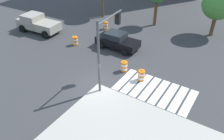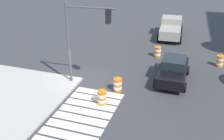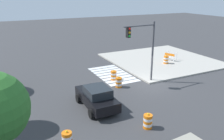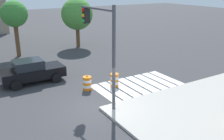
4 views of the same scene
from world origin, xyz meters
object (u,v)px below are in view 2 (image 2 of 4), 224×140
(traffic_barrel_near_corner, at_px, (102,97))
(traffic_light_pole, at_px, (84,30))
(traffic_barrel_crosswalk_end, at_px, (158,52))
(traffic_barrel_median_near, at_px, (118,85))
(pickup_truck, at_px, (171,28))
(traffic_barrel_median_far, at_px, (220,61))
(sports_car, at_px, (173,70))

(traffic_barrel_near_corner, xyz_separation_m, traffic_light_pole, (-2.01, -1.88, 3.46))
(traffic_barrel_crosswalk_end, xyz_separation_m, traffic_barrel_median_near, (6.65, -1.50, 0.00))
(traffic_barrel_crosswalk_end, height_order, traffic_light_pole, traffic_light_pole)
(pickup_truck, distance_m, traffic_barrel_near_corner, 14.54)
(pickup_truck, bearing_deg, traffic_light_pole, -18.55)
(traffic_barrel_near_corner, bearing_deg, pickup_truck, 171.04)
(traffic_barrel_crosswalk_end, xyz_separation_m, traffic_light_pole, (6.47, -3.80, 3.46))
(pickup_truck, relative_size, traffic_barrel_median_far, 5.17)
(pickup_truck, distance_m, traffic_barrel_median_near, 12.67)
(sports_car, relative_size, traffic_barrel_median_near, 4.22)
(traffic_barrel_near_corner, relative_size, traffic_barrel_median_far, 1.00)
(sports_car, xyz_separation_m, traffic_barrel_median_near, (2.69, -3.25, -0.36))
(traffic_barrel_near_corner, relative_size, traffic_light_pole, 0.19)
(sports_car, height_order, traffic_barrel_crosswalk_end, sports_car)
(traffic_barrel_crosswalk_end, distance_m, traffic_light_pole, 8.27)
(pickup_truck, xyz_separation_m, traffic_barrel_crosswalk_end, (5.87, -0.34, -0.52))
(sports_car, distance_m, traffic_barrel_crosswalk_end, 4.35)
(pickup_truck, bearing_deg, traffic_barrel_near_corner, -8.96)
(sports_car, distance_m, traffic_barrel_near_corner, 5.83)
(traffic_barrel_median_far, distance_m, traffic_light_pole, 11.25)
(traffic_barrel_median_near, bearing_deg, traffic_barrel_median_far, 133.88)
(traffic_light_pole, bearing_deg, pickup_truck, 161.45)
(sports_car, xyz_separation_m, traffic_barrel_near_corner, (4.52, -3.67, -0.36))
(traffic_barrel_median_near, distance_m, traffic_barrel_median_far, 9.03)
(sports_car, height_order, traffic_barrel_median_far, sports_car)
(traffic_barrel_median_near, relative_size, traffic_barrel_median_far, 1.00)
(traffic_barrel_crosswalk_end, bearing_deg, traffic_light_pole, -30.44)
(traffic_barrel_crosswalk_end, relative_size, traffic_barrel_median_far, 1.00)
(traffic_barrel_crosswalk_end, xyz_separation_m, traffic_barrel_median_far, (0.39, 5.01, 0.00))
(traffic_barrel_crosswalk_end, height_order, traffic_barrel_median_near, same)
(pickup_truck, height_order, traffic_light_pole, traffic_light_pole)
(pickup_truck, height_order, traffic_barrel_median_far, pickup_truck)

